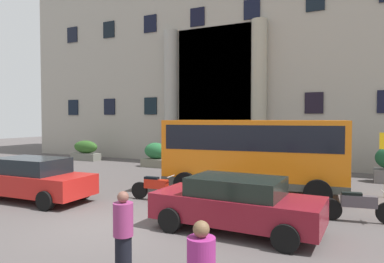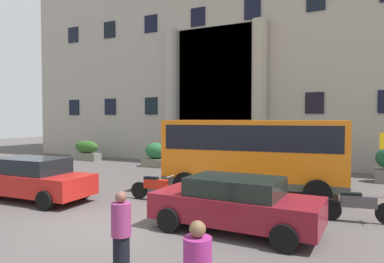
% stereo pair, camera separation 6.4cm
% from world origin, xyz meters
% --- Properties ---
extents(ground_plane, '(80.00, 64.00, 0.12)m').
position_xyz_m(ground_plane, '(0.00, 0.00, -0.06)').
color(ground_plane, '#4E4847').
extents(office_building_facade, '(35.67, 9.71, 16.96)m').
position_xyz_m(office_building_facade, '(-0.01, 17.48, 8.47)').
color(office_building_facade, '#9F988C').
rests_on(office_building_facade, ground_plane).
extents(orange_minibus, '(6.80, 3.31, 2.81)m').
position_xyz_m(orange_minibus, '(2.36, 5.50, 1.67)').
color(orange_minibus, orange).
rests_on(orange_minibus, ground_plane).
extents(hedge_planter_far_east, '(1.52, 0.98, 1.44)m').
position_xyz_m(hedge_planter_far_east, '(-5.00, 10.22, 0.69)').
color(hedge_planter_far_east, '#6C6A5A').
rests_on(hedge_planter_far_east, ground_plane).
extents(hedge_planter_east, '(1.66, 0.74, 1.54)m').
position_xyz_m(hedge_planter_east, '(-0.75, 10.27, 0.74)').
color(hedge_planter_east, '#68685B').
rests_on(hedge_planter_east, ground_plane).
extents(hedge_planter_west, '(2.06, 0.80, 1.36)m').
position_xyz_m(hedge_planter_west, '(-11.07, 10.87, 0.66)').
color(hedge_planter_west, slate).
rests_on(hedge_planter_west, ground_plane).
extents(parked_compact_extra, '(4.58, 2.07, 1.49)m').
position_xyz_m(parked_compact_extra, '(-4.36, 1.07, 0.76)').
color(parked_compact_extra, red).
rests_on(parked_compact_extra, ground_plane).
extents(parked_sedan_second, '(4.29, 2.01, 1.38)m').
position_xyz_m(parked_sedan_second, '(3.20, 1.05, 0.72)').
color(parked_sedan_second, maroon).
rests_on(parked_sedan_second, ground_plane).
extents(motorcycle_near_kerb, '(2.03, 0.58, 0.89)m').
position_xyz_m(motorcycle_near_kerb, '(5.95, 3.28, 0.46)').
color(motorcycle_near_kerb, black).
rests_on(motorcycle_near_kerb, ground_plane).
extents(motorcycle_far_end, '(1.99, 0.55, 0.89)m').
position_xyz_m(motorcycle_far_end, '(-6.24, 3.13, 0.46)').
color(motorcycle_far_end, black).
rests_on(motorcycle_far_end, ground_plane).
extents(scooter_by_planter, '(1.95, 0.55, 0.89)m').
position_xyz_m(scooter_by_planter, '(-0.46, 2.99, 0.45)').
color(scooter_by_planter, black).
rests_on(scooter_by_planter, ground_plane).
extents(pedestrian_woman_dark_dress, '(0.36, 0.36, 1.58)m').
position_xyz_m(pedestrian_woman_dark_dress, '(2.27, -2.37, 0.79)').
color(pedestrian_woman_dark_dress, black).
rests_on(pedestrian_woman_dark_dress, ground_plane).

